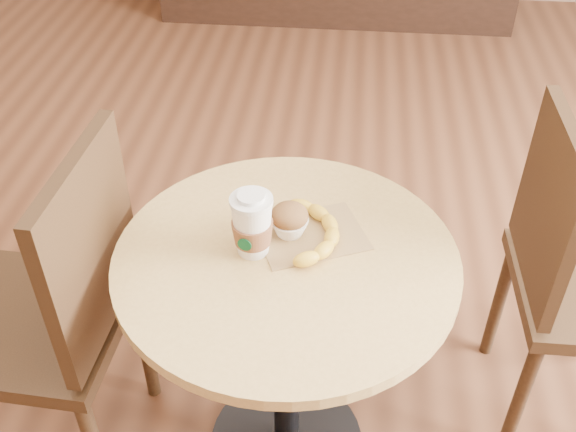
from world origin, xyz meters
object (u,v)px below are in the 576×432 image
at_px(coffee_cup, 252,226).
at_px(muffin, 290,220).
at_px(banana, 315,232).
at_px(cafe_table, 286,313).
at_px(chair_left, 57,311).

relative_size(coffee_cup, muffin, 1.78).
height_order(muffin, banana, muffin).
xyz_separation_m(muffin, banana, (0.06, -0.01, -0.02)).
relative_size(cafe_table, chair_left, 0.78).
distance_m(chair_left, coffee_cup, 0.56).
bearing_deg(cafe_table, muffin, 89.89).
relative_size(coffee_cup, banana, 0.63).
xyz_separation_m(coffee_cup, banana, (0.13, 0.05, -0.05)).
distance_m(coffee_cup, muffin, 0.10).
distance_m(chair_left, muffin, 0.62).
height_order(coffee_cup, muffin, coffee_cup).
height_order(cafe_table, muffin, muffin).
bearing_deg(banana, coffee_cup, -161.79).
height_order(chair_left, muffin, chair_left).
bearing_deg(cafe_table, chair_left, -175.73).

